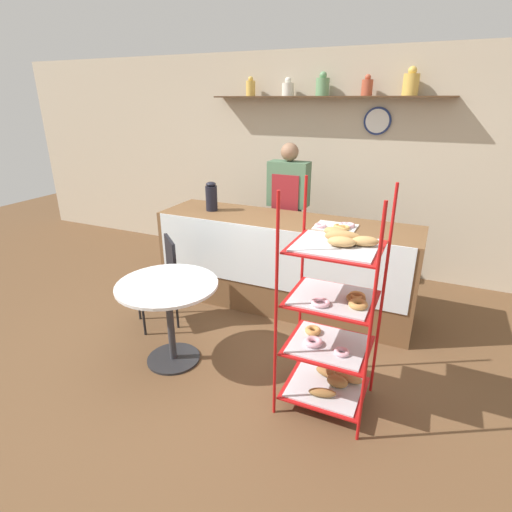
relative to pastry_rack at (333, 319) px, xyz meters
The scene contains 9 objects.
ground_plane 1.13m from the pastry_rack, 167.59° to the left, with size 14.00×14.00×0.00m, color brown.
back_wall 2.89m from the pastry_rack, 107.51° to the left, with size 10.00×0.30×2.70m.
display_counter 1.57m from the pastry_rack, 123.29° to the left, with size 2.72×0.71×0.99m.
pastry_rack is the anchor object (origin of this frame).
person_worker 2.12m from the pastry_rack, 118.90° to the left, with size 0.46×0.23×1.69m.
cafe_table 1.37m from the pastry_rack, behind, with size 0.83×0.83×0.74m.
cafe_chair 1.87m from the pastry_rack, 165.83° to the left, with size 0.54×0.54×0.89m.
coffee_carafe 2.18m from the pastry_rack, 143.05° to the left, with size 0.13×0.13×0.32m.
donut_tray_counter 1.28m from the pastry_rack, 102.97° to the left, with size 0.39×0.31×0.05m.
Camera 1 is at (1.36, -2.61, 2.14)m, focal length 28.00 mm.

